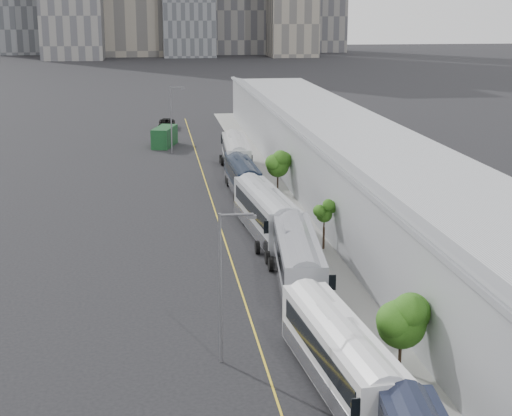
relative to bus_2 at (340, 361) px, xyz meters
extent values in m
cube|color=gray|center=(7.18, 21.35, -1.53)|extent=(10.00, 170.00, 0.12)
cube|color=gold|center=(-3.32, 21.35, -1.58)|extent=(0.12, 160.00, 0.02)
cube|color=gray|center=(11.18, 21.35, 1.81)|extent=(12.00, 160.00, 6.80)
cube|color=gray|center=(11.18, 21.35, 4.26)|extent=(12.45, 160.40, 2.57)
cube|color=gray|center=(5.28, 21.35, 5.41)|extent=(0.30, 160.00, 0.40)
cube|color=white|center=(0.00, 0.02, 0.32)|extent=(3.78, 13.07, 3.12)
cube|color=black|center=(0.00, -0.17, 0.88)|extent=(3.69, 11.54, 1.06)
cube|color=silver|center=(0.00, 0.02, -0.68)|extent=(3.79, 12.82, 1.00)
cube|color=white|center=(0.00, 1.51, 2.03)|extent=(1.49, 2.29, 0.30)
cube|color=gray|center=(0.68, 15.43, 0.40)|extent=(4.00, 13.65, 3.26)
cube|color=black|center=(0.68, 15.22, 0.99)|extent=(3.90, 12.05, 1.11)
cube|color=silver|center=(0.68, 15.43, -0.64)|extent=(4.01, 13.38, 1.04)
cube|color=gray|center=(0.68, 16.98, 2.19)|extent=(1.56, 2.40, 0.31)
cube|color=#A7ABB1|center=(0.30, 28.14, 0.46)|extent=(3.94, 14.05, 3.36)
cube|color=black|center=(0.30, 27.92, 1.07)|extent=(3.86, 12.40, 1.14)
cube|color=silver|center=(0.30, 28.14, -0.61)|extent=(3.95, 13.78, 1.08)
cube|color=#A7ABB1|center=(0.30, 29.74, 2.30)|extent=(1.58, 2.46, 0.32)
cube|color=black|center=(0.15, 44.34, 0.19)|extent=(2.64, 12.03, 2.90)
cube|color=black|center=(0.15, 44.16, 0.71)|extent=(2.67, 10.60, 0.99)
cube|color=silver|center=(0.15, 44.34, -0.74)|extent=(2.67, 11.79, 0.93)
cube|color=black|center=(0.15, 45.72, 1.78)|extent=(1.24, 2.05, 0.28)
cube|color=silver|center=(0.71, 55.59, 0.41)|extent=(3.35, 13.64, 3.28)
cube|color=black|center=(0.71, 55.38, 1.00)|extent=(3.33, 12.02, 1.11)
cube|color=silver|center=(0.71, 55.59, -0.64)|extent=(3.38, 13.37, 1.05)
cube|color=silver|center=(0.71, 57.15, 2.21)|extent=(1.46, 2.35, 0.31)
cylinder|color=black|center=(3.66, 1.47, -0.06)|extent=(0.18, 0.18, 3.06)
sphere|color=#235613|center=(3.66, 1.47, 1.61)|extent=(2.64, 2.64, 2.64)
cylinder|color=black|center=(4.32, 23.37, 0.04)|extent=(0.18, 0.18, 3.26)
sphere|color=#235613|center=(4.32, 23.37, 1.60)|extent=(1.32, 1.32, 1.32)
cylinder|color=black|center=(3.79, 43.36, 0.02)|extent=(0.18, 0.18, 3.22)
sphere|color=#235613|center=(3.79, 43.36, 1.72)|extent=(2.37, 2.37, 2.37)
cylinder|color=#59595E|center=(-5.67, 4.04, 2.65)|extent=(0.18, 0.18, 8.49)
cylinder|color=#59595E|center=(-4.77, 4.04, 6.80)|extent=(1.80, 0.14, 0.14)
cube|color=#59595E|center=(-3.97, 4.04, 6.65)|extent=(0.50, 0.22, 0.18)
cylinder|color=#59595E|center=(-6.53, 67.96, 2.84)|extent=(0.18, 0.18, 8.85)
cylinder|color=#59595E|center=(-5.63, 67.96, 7.17)|extent=(1.80, 0.14, 0.14)
cube|color=#59595E|center=(-4.83, 67.96, 7.02)|extent=(0.50, 0.22, 0.18)
cube|color=#11381A|center=(-7.37, 73.68, -0.23)|extent=(3.89, 6.77, 2.71)
imported|color=black|center=(-6.72, 90.06, -0.80)|extent=(2.88, 5.81, 1.58)
camera|label=1|loc=(-9.03, -35.62, 17.43)|focal=55.00mm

